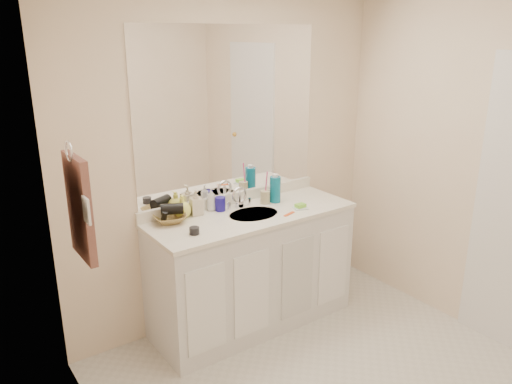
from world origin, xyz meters
name	(u,v)px	position (x,y,z in m)	size (l,w,h in m)	color
wall_back	(230,162)	(0.00, 1.30, 1.20)	(2.60, 0.02, 2.40)	#FCE4C5
wall_left	(128,277)	(-1.30, 0.00, 1.20)	(0.02, 2.60, 2.40)	#FCE4C5
wall_right	(496,173)	(1.30, 0.00, 1.20)	(0.02, 2.60, 2.40)	#FCE4C5
vanity_cabinet	(252,271)	(0.00, 1.02, 0.42)	(1.50, 0.55, 0.85)	white
countertop	(252,215)	(0.00, 1.02, 0.86)	(1.52, 0.57, 0.03)	white
backsplash	(232,198)	(0.00, 1.29, 0.92)	(1.52, 0.03, 0.08)	white
sink_basin	(254,215)	(0.00, 1.00, 0.87)	(0.37, 0.37, 0.02)	beige
faucet	(239,200)	(0.00, 1.18, 0.94)	(0.02, 0.02, 0.11)	silver
mirror	(230,113)	(0.00, 1.29, 1.56)	(1.48, 0.01, 1.20)	white
blue_mug	(220,204)	(-0.16, 1.20, 0.93)	(0.07, 0.07, 0.10)	navy
tan_cup	(265,197)	(0.20, 1.14, 0.93)	(0.07, 0.07, 0.10)	#C1B688
toothbrush	(266,184)	(0.21, 1.14, 1.03)	(0.01, 0.01, 0.19)	#EC3E8E
mouthwash_bottle	(275,189)	(0.28, 1.12, 0.98)	(0.08, 0.08, 0.20)	#0C6F92
soap_dish	(300,208)	(0.34, 0.90, 0.89)	(0.10, 0.08, 0.01)	silver
green_soap	(300,205)	(0.34, 0.90, 0.90)	(0.07, 0.05, 0.03)	#82DE36
orange_comb	(289,214)	(0.20, 0.85, 0.88)	(0.11, 0.02, 0.00)	#EF5219
dark_jar	(194,231)	(-0.52, 0.92, 0.90)	(0.06, 0.06, 0.05)	black
soap_bottle_white	(211,199)	(-0.21, 1.24, 0.96)	(0.06, 0.06, 0.17)	silver
soap_bottle_cream	(196,202)	(-0.34, 1.22, 0.97)	(0.08, 0.08, 0.18)	beige
soap_bottle_yellow	(182,206)	(-0.44, 1.24, 0.96)	(0.12, 0.12, 0.16)	#F7F860
wicker_basket	(170,218)	(-0.55, 1.20, 0.91)	(0.22, 0.22, 0.05)	olive
hair_dryer	(172,209)	(-0.53, 1.20, 0.97)	(0.08, 0.08, 0.15)	black
towel_ring	(69,151)	(-1.27, 0.77, 1.55)	(0.11, 0.11, 0.01)	silver
hand_towel	(80,208)	(-1.25, 0.77, 1.25)	(0.04, 0.32, 0.55)	brown
switch_plate	(86,210)	(-1.27, 0.57, 1.30)	(0.01, 0.09, 0.13)	silver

